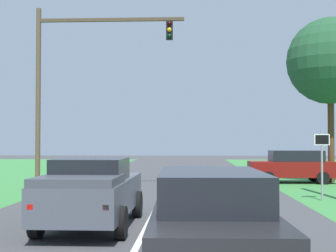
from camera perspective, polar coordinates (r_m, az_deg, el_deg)
The scene contains 7 objects.
ground_plane at distance 15.54m, azimuth -1.87°, elevation -10.42°, with size 120.00×120.00×0.00m, color #424244.
red_suv_near at distance 8.25m, azimuth 5.10°, elevation -11.35°, with size 2.23×4.87×1.85m.
pickup_truck_lead at distance 13.60m, azimuth -8.79°, elevation -7.50°, with size 2.33×5.48×1.88m.
traffic_light at distance 24.53m, azimuth -10.96°, elevation 6.28°, with size 7.26×0.40×8.83m.
keep_moving_sign at distance 20.19m, azimuth 17.42°, elevation -3.35°, with size 0.60×0.09×2.74m.
oak_tree_right at distance 29.65m, azimuth 18.31°, elevation 7.15°, with size 4.93×4.93×9.35m.
crossing_suv_far at distance 28.20m, azimuth 14.27°, elevation -4.50°, with size 4.71×2.18×1.80m.
Camera 1 is at (1.21, -4.61, 2.37)m, focal length 52.58 mm.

